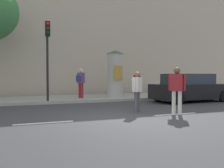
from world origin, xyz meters
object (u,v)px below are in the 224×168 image
poster_column (115,73)px  pedestrian_with_backpack (81,80)px  traffic_light (48,47)px  parked_car_dark (190,88)px  pedestrian_tallest (177,87)px  pedestrian_in_dark_shirt (137,88)px  pedestrian_in_red_top (137,82)px

poster_column → pedestrian_with_backpack: 2.29m
traffic_light → pedestrian_with_backpack: size_ratio=2.36×
traffic_light → parked_car_dark: traffic_light is taller
pedestrian_tallest → pedestrian_in_dark_shirt: bearing=135.3°
pedestrian_tallest → pedestrian_with_backpack: bearing=108.1°
pedestrian_in_red_top → pedestrian_tallest: bearing=-106.1°
parked_car_dark → pedestrian_in_dark_shirt: bearing=-151.1°
pedestrian_tallest → parked_car_dark: pedestrian_tallest is taller
pedestrian_in_dark_shirt → pedestrian_in_red_top: pedestrian_in_red_top is taller
pedestrian_tallest → pedestrian_in_dark_shirt: pedestrian_tallest is taller
traffic_light → poster_column: (4.22, 1.25, -1.29)m
pedestrian_in_dark_shirt → pedestrian_with_backpack: pedestrian_with_backpack is taller
poster_column → pedestrian_tallest: 6.60m
pedestrian_with_backpack → traffic_light: bearing=-151.7°
traffic_light → pedestrian_with_backpack: (1.98, 1.07, -1.71)m
pedestrian_with_backpack → pedestrian_in_red_top: bearing=15.4°
pedestrian_tallest → pedestrian_in_red_top: 7.87m
poster_column → pedestrian_in_dark_shirt: size_ratio=1.79×
pedestrian_with_backpack → parked_car_dark: (5.56, -2.77, -0.43)m
traffic_light → pedestrian_in_dark_shirt: bearing=-54.9°
traffic_light → pedestrian_with_backpack: 2.83m
pedestrian_in_dark_shirt → pedestrian_with_backpack: size_ratio=0.94×
pedestrian_in_dark_shirt → parked_car_dark: 5.23m
pedestrian_in_dark_shirt → pedestrian_with_backpack: bearing=100.5°
pedestrian_in_red_top → parked_car_dark: 4.17m
pedestrian_in_dark_shirt → parked_car_dark: bearing=28.9°
traffic_light → parked_car_dark: (7.55, -1.70, -2.15)m
parked_car_dark → poster_column: bearing=138.4°
traffic_light → pedestrian_with_backpack: bearing=28.3°
parked_car_dark → traffic_light: bearing=167.3°
poster_column → parked_car_dark: poster_column is taller
pedestrian_with_backpack → poster_column: bearing=4.7°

